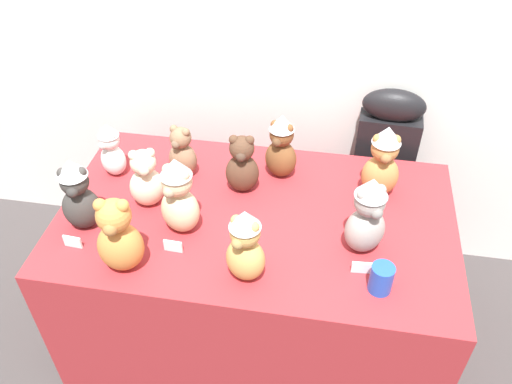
% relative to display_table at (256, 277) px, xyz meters
% --- Properties ---
extents(ground_plane, '(10.00, 10.00, 0.00)m').
position_rel_display_table_xyz_m(ground_plane, '(0.00, -0.25, -0.38)').
color(ground_plane, '#3D3838').
extents(wall_back, '(7.00, 0.08, 2.60)m').
position_rel_display_table_xyz_m(wall_back, '(0.00, 0.71, 0.92)').
color(wall_back, white).
rests_on(wall_back, ground_plane).
extents(display_table, '(1.57, 0.92, 0.76)m').
position_rel_display_table_xyz_m(display_table, '(0.00, 0.00, 0.00)').
color(display_table, maroon).
rests_on(display_table, ground_plane).
extents(instrument_case, '(0.29, 0.13, 1.03)m').
position_rel_display_table_xyz_m(instrument_case, '(0.52, 0.59, 0.14)').
color(instrument_case, black).
rests_on(instrument_case, ground_plane).
extents(teddy_bear_chestnut, '(0.16, 0.15, 0.30)m').
position_rel_display_table_xyz_m(teddy_bear_chestnut, '(0.06, 0.27, 0.53)').
color(teddy_bear_chestnut, brown).
rests_on(teddy_bear_chestnut, display_table).
extents(teddy_bear_ash, '(0.19, 0.18, 0.33)m').
position_rel_display_table_xyz_m(teddy_bear_ash, '(0.42, -0.11, 0.54)').
color(teddy_bear_ash, gray).
rests_on(teddy_bear_ash, display_table).
extents(teddy_bear_ginger, '(0.18, 0.16, 0.31)m').
position_rel_display_table_xyz_m(teddy_bear_ginger, '(-0.42, -0.34, 0.53)').
color(teddy_bear_ginger, '#D17F3D').
rests_on(teddy_bear_ginger, display_table).
extents(teddy_bear_cream, '(0.17, 0.16, 0.27)m').
position_rel_display_table_xyz_m(teddy_bear_cream, '(-0.44, -0.00, 0.50)').
color(teddy_bear_cream, beige).
rests_on(teddy_bear_cream, display_table).
extents(teddy_bear_caramel, '(0.16, 0.14, 0.33)m').
position_rel_display_table_xyz_m(teddy_bear_caramel, '(0.47, 0.22, 0.54)').
color(teddy_bear_caramel, '#B27A42').
rests_on(teddy_bear_caramel, display_table).
extents(teddy_bear_mocha, '(0.15, 0.13, 0.24)m').
position_rel_display_table_xyz_m(teddy_bear_mocha, '(-0.35, 0.21, 0.49)').
color(teddy_bear_mocha, '#7F6047').
rests_on(teddy_bear_mocha, display_table).
extents(teddy_bear_cocoa, '(0.15, 0.13, 0.27)m').
position_rel_display_table_xyz_m(teddy_bear_cocoa, '(-0.08, 0.15, 0.50)').
color(teddy_bear_cocoa, '#4C3323').
rests_on(teddy_bear_cocoa, display_table).
extents(teddy_bear_snow, '(0.15, 0.14, 0.25)m').
position_rel_display_table_xyz_m(teddy_bear_snow, '(-0.64, 0.16, 0.50)').
color(teddy_bear_snow, white).
rests_on(teddy_bear_snow, display_table).
extents(teddy_bear_charcoal, '(0.17, 0.15, 0.32)m').
position_rel_display_table_xyz_m(teddy_bear_charcoal, '(-0.64, -0.16, 0.53)').
color(teddy_bear_charcoal, '#383533').
rests_on(teddy_bear_charcoal, display_table).
extents(teddy_bear_honey, '(0.17, 0.16, 0.31)m').
position_rel_display_table_xyz_m(teddy_bear_honey, '(0.02, -0.31, 0.53)').
color(teddy_bear_honey, tan).
rests_on(teddy_bear_honey, display_table).
extents(teddy_bear_sand, '(0.19, 0.17, 0.33)m').
position_rel_display_table_xyz_m(teddy_bear_sand, '(-0.27, -0.12, 0.54)').
color(teddy_bear_sand, '#CCB78E').
rests_on(teddy_bear_sand, display_table).
extents(party_cup_blue, '(0.08, 0.08, 0.11)m').
position_rel_display_table_xyz_m(party_cup_blue, '(0.48, -0.29, 0.43)').
color(party_cup_blue, blue).
rests_on(party_cup_blue, display_table).
extents(name_card_front_left, '(0.07, 0.01, 0.05)m').
position_rel_display_table_xyz_m(name_card_front_left, '(-0.27, -0.24, 0.40)').
color(name_card_front_left, white).
rests_on(name_card_front_left, display_table).
extents(name_card_front_middle, '(0.07, 0.01, 0.05)m').
position_rel_display_table_xyz_m(name_card_front_middle, '(0.42, -0.23, 0.40)').
color(name_card_front_middle, white).
rests_on(name_card_front_middle, display_table).
extents(name_card_front_right, '(0.07, 0.01, 0.05)m').
position_rel_display_table_xyz_m(name_card_front_right, '(-0.64, -0.28, 0.40)').
color(name_card_front_right, white).
rests_on(name_card_front_right, display_table).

